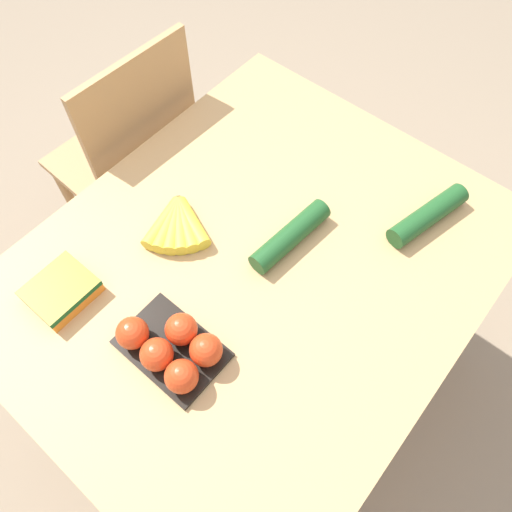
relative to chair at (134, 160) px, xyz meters
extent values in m
plane|color=gray|center=(-0.15, -0.67, -0.50)|extent=(12.00, 12.00, 0.00)
cube|color=tan|center=(-0.15, -0.67, 0.24)|extent=(1.18, 0.96, 0.03)
cylinder|color=tan|center=(0.38, -1.09, -0.14)|extent=(0.06, 0.06, 0.73)
cylinder|color=tan|center=(-0.68, -0.25, -0.14)|extent=(0.06, 0.06, 0.73)
cylinder|color=tan|center=(0.38, -0.25, -0.14)|extent=(0.06, 0.06, 0.73)
cube|color=tan|center=(0.00, 0.07, -0.04)|extent=(0.43, 0.41, 0.03)
cube|color=tan|center=(0.00, -0.12, 0.22)|extent=(0.39, 0.03, 0.50)
cylinder|color=tan|center=(0.19, 0.23, -0.28)|extent=(0.04, 0.04, 0.45)
cylinder|color=tan|center=(-0.17, 0.25, -0.28)|extent=(0.04, 0.04, 0.45)
cylinder|color=tan|center=(0.18, -0.11, -0.28)|extent=(0.04, 0.04, 0.45)
cylinder|color=tan|center=(-0.18, -0.09, -0.28)|extent=(0.04, 0.04, 0.45)
sphere|color=brown|center=(-0.15, -0.41, 0.28)|extent=(0.03, 0.03, 0.03)
cylinder|color=yellow|center=(-0.22, -0.43, 0.28)|extent=(0.15, 0.07, 0.04)
cylinder|color=yellow|center=(-0.22, -0.45, 0.28)|extent=(0.15, 0.10, 0.04)
cylinder|color=yellow|center=(-0.21, -0.46, 0.28)|extent=(0.14, 0.12, 0.04)
cylinder|color=yellow|center=(-0.20, -0.47, 0.28)|extent=(0.13, 0.13, 0.04)
cylinder|color=yellow|center=(-0.19, -0.48, 0.28)|extent=(0.11, 0.14, 0.04)
cylinder|color=yellow|center=(-0.18, -0.48, 0.28)|extent=(0.09, 0.15, 0.04)
cube|color=black|center=(-0.43, -0.67, 0.26)|extent=(0.15, 0.23, 0.01)
sphere|color=red|center=(-0.47, -0.74, 0.30)|extent=(0.07, 0.07, 0.07)
sphere|color=red|center=(-0.40, -0.74, 0.30)|extent=(0.07, 0.07, 0.07)
sphere|color=red|center=(-0.47, -0.67, 0.30)|extent=(0.07, 0.07, 0.07)
sphere|color=red|center=(-0.40, -0.67, 0.30)|extent=(0.07, 0.07, 0.07)
sphere|color=red|center=(-0.47, -0.60, 0.30)|extent=(0.07, 0.07, 0.07)
cube|color=orange|center=(-0.50, -0.39, 0.28)|extent=(0.14, 0.12, 0.04)
cube|color=#145123|center=(-0.50, -0.39, 0.29)|extent=(0.14, 0.12, 0.01)
cylinder|color=#1E5123|center=(-0.06, -0.69, 0.29)|extent=(0.24, 0.07, 0.05)
cylinder|color=#1E5123|center=(0.21, -0.92, 0.29)|extent=(0.24, 0.11, 0.05)
camera|label=1|loc=(-0.60, -1.05, 1.29)|focal=35.00mm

